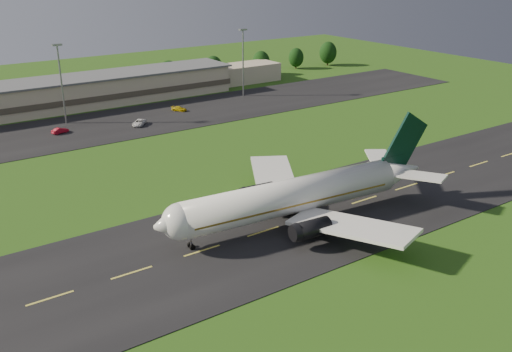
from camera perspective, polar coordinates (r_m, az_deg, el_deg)
ground at (r=84.74m, az=-5.41°, el=-7.50°), size 360.00×360.00×0.00m
taxiway at (r=84.72m, az=-5.42°, el=-7.47°), size 220.00×30.00×0.10m
apron at (r=147.61m, az=-19.35°, el=4.01°), size 260.00×30.00×0.10m
airliner at (r=91.38m, az=4.02°, el=-2.00°), size 51.27×42.01×15.57m
terminal at (r=170.92m, az=-19.75°, el=7.56°), size 145.00×16.00×8.40m
light_mast_centre at (r=153.52m, az=-18.97°, el=9.58°), size 2.40×1.20×20.35m
light_mast_east at (r=176.21m, az=-1.31°, el=12.05°), size 2.40×1.20×20.35m
tree_line at (r=184.60m, az=-15.50°, el=9.22°), size 200.99×9.15×9.77m
service_vehicle_b at (r=147.36m, az=-19.01°, el=4.32°), size 4.31×2.43×1.35m
service_vehicle_c at (r=149.11m, az=-11.61°, el=5.26°), size 5.28×5.46×1.45m
service_vehicle_d at (r=161.55m, az=-7.69°, el=6.68°), size 4.00×4.50×1.25m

